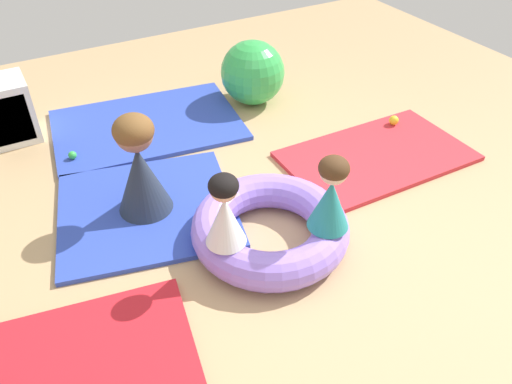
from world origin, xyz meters
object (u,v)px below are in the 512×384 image
Objects in this scene: inflatable_cushion at (270,228)px; child_in_teal at (331,194)px; adult_seated at (139,166)px; play_ball_green at (72,155)px; storage_cube at (6,112)px; play_ball_yellow at (394,120)px; child_in_white at (225,211)px; exercise_ball_large at (253,73)px.

child_in_teal is at bearing -46.66° from inflatable_cushion.
adult_seated is 11.33× the size of play_ball_green.
play_ball_green is at bearing -59.68° from storage_cube.
child_in_teal is at bearing -57.96° from storage_cube.
play_ball_green is at bearing -104.57° from child_in_teal.
storage_cube is at bearing 153.93° from play_ball_yellow.
adult_seated is 8.77× the size of play_ball_yellow.
adult_seated is at bearing -70.45° from play_ball_green.
child_in_white is 0.87m from adult_seated.
child_in_white is 7.35× the size of play_ball_green.
play_ball_green is 0.12× the size of storage_cube.
play_ball_green is at bearing 151.72° from child_in_white.
child_in_teal reaches higher than inflatable_cushion.
exercise_ball_large reaches higher than play_ball_green.
play_ball_yellow reaches higher than play_ball_green.
inflatable_cushion is 1.93m from play_ball_green.
storage_cube is (-1.35, 2.31, 0.15)m from inflatable_cushion.
inflatable_cushion is 15.78× the size of play_ball_green.
exercise_ball_large is at bearing -12.83° from adult_seated.
play_ball_green is at bearing 120.43° from inflatable_cushion.
play_ball_yellow is 3.51m from storage_cube.
child_in_teal is 5.96× the size of play_ball_yellow.
child_in_teal is 0.84× the size of exercise_ball_large.
child_in_teal is at bearing -97.45° from adult_seated.
adult_seated reaches higher than inflatable_cushion.
exercise_ball_large is 2.29m from storage_cube.
child_in_teal is 7.70× the size of play_ball_green.
child_in_white is at bearing -71.23° from play_ball_green.
child_in_teal is (0.65, -0.19, 0.01)m from child_in_white.
adult_seated is 1.92m from exercise_ball_large.
play_ball_green is (-1.24, 1.94, -0.45)m from child_in_teal.
play_ball_green is (-0.98, 1.66, -0.06)m from inflatable_cushion.
play_ball_green is (-2.77, 0.89, -0.01)m from play_ball_yellow.
storage_cube reaches higher than inflatable_cushion.
child_in_white is at bearing -63.62° from child_in_teal.
adult_seated reaches higher than exercise_ball_large.
inflatable_cushion is at bearing -59.60° from storage_cube.
inflatable_cushion is 12.22× the size of play_ball_yellow.
inflatable_cushion is at bearing 56.69° from child_in_white.
storage_cube is at bearing -105.13° from child_in_teal.
child_in_teal reaches higher than child_in_white.
child_in_teal is 2.26m from exercise_ball_large.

